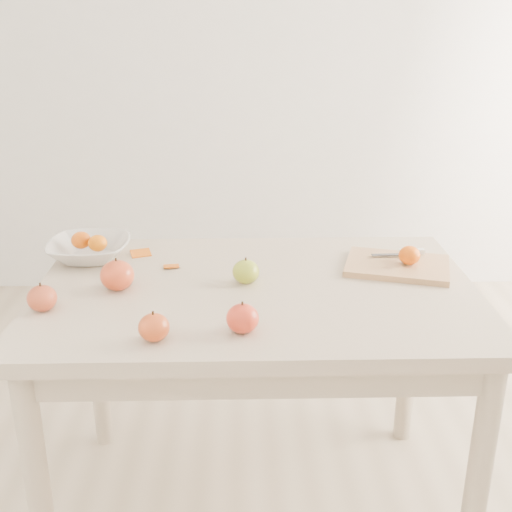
{
  "coord_description": "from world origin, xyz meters",
  "views": [
    {
      "loc": [
        -0.04,
        -1.61,
        1.45
      ],
      "look_at": [
        0.0,
        0.05,
        0.82
      ],
      "focal_mm": 45.0,
      "sensor_mm": 36.0,
      "label": 1
    }
  ],
  "objects": [
    {
      "name": "paring_knife",
      "position": [
        0.46,
        0.19,
        0.78
      ],
      "size": [
        0.17,
        0.05,
        0.01
      ],
      "color": "white",
      "rests_on": "cutting_board"
    },
    {
      "name": "board_tangerine",
      "position": [
        0.44,
        0.11,
        0.8
      ],
      "size": [
        0.06,
        0.06,
        0.05
      ],
      "primitive_type": "ellipsoid",
      "color": "#E95808",
      "rests_on": "cutting_board"
    },
    {
      "name": "fruit_bowl",
      "position": [
        -0.5,
        0.22,
        0.78
      ],
      "size": [
        0.24,
        0.24,
        0.06
      ],
      "primitive_type": "imported",
      "color": "silver",
      "rests_on": "table"
    },
    {
      "name": "apple_red_e",
      "position": [
        -0.04,
        -0.26,
        0.78
      ],
      "size": [
        0.08,
        0.08,
        0.07
      ],
      "primitive_type": "ellipsoid",
      "color": "maroon",
      "rests_on": "table"
    },
    {
      "name": "bowl_tangerine_near",
      "position": [
        -0.52,
        0.23,
        0.81
      ],
      "size": [
        0.06,
        0.06,
        0.05
      ],
      "primitive_type": "ellipsoid",
      "color": "#DA6107",
      "rests_on": "fruit_bowl"
    },
    {
      "name": "table",
      "position": [
        0.0,
        0.0,
        0.65
      ],
      "size": [
        1.2,
        0.8,
        0.75
      ],
      "color": "beige",
      "rests_on": "ground"
    },
    {
      "name": "orange_peel_b",
      "position": [
        -0.25,
        0.14,
        0.75
      ],
      "size": [
        0.05,
        0.04,
        0.01
      ],
      "primitive_type": "cube",
      "rotation": [
        -0.14,
        0.0,
        0.15
      ],
      "color": "#D35C0E",
      "rests_on": "table"
    },
    {
      "name": "apple_red_d",
      "position": [
        -0.54,
        -0.14,
        0.78
      ],
      "size": [
        0.07,
        0.07,
        0.07
      ],
      "primitive_type": "ellipsoid",
      "color": "maroon",
      "rests_on": "table"
    },
    {
      "name": "orange_peel_a",
      "position": [
        -0.35,
        0.25,
        0.75
      ],
      "size": [
        0.07,
        0.06,
        0.01
      ],
      "primitive_type": "cube",
      "rotation": [
        0.21,
        0.0,
        0.32
      ],
      "color": "#D15E0E",
      "rests_on": "table"
    },
    {
      "name": "apple_red_c",
      "position": [
        -0.24,
        -0.3,
        0.78
      ],
      "size": [
        0.07,
        0.07,
        0.06
      ],
      "primitive_type": "ellipsoid",
      "color": "maroon",
      "rests_on": "table"
    },
    {
      "name": "cutting_board",
      "position": [
        0.41,
        0.12,
        0.76
      ],
      "size": [
        0.34,
        0.29,
        0.02
      ],
      "primitive_type": "cube",
      "rotation": [
        0.0,
        0.0,
        -0.28
      ],
      "color": "tan",
      "rests_on": "table"
    },
    {
      "name": "bowl_tangerine_far",
      "position": [
        -0.47,
        0.21,
        0.81
      ],
      "size": [
        0.06,
        0.06,
        0.05
      ],
      "primitive_type": "ellipsoid",
      "color": "orange",
      "rests_on": "fruit_bowl"
    },
    {
      "name": "apple_red_b",
      "position": [
        -0.37,
        -0.01,
        0.79
      ],
      "size": [
        0.09,
        0.09,
        0.08
      ],
      "primitive_type": "ellipsoid",
      "color": "#9C1710",
      "rests_on": "table"
    },
    {
      "name": "apple_green",
      "position": [
        -0.03,
        0.03,
        0.78
      ],
      "size": [
        0.07,
        0.07,
        0.07
      ],
      "primitive_type": "ellipsoid",
      "color": "#6F9614",
      "rests_on": "table"
    },
    {
      "name": "ground",
      "position": [
        0.0,
        0.0,
        0.0
      ],
      "size": [
        3.5,
        3.5,
        0.0
      ],
      "primitive_type": "plane",
      "color": "#C6B293",
      "rests_on": "ground"
    }
  ]
}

